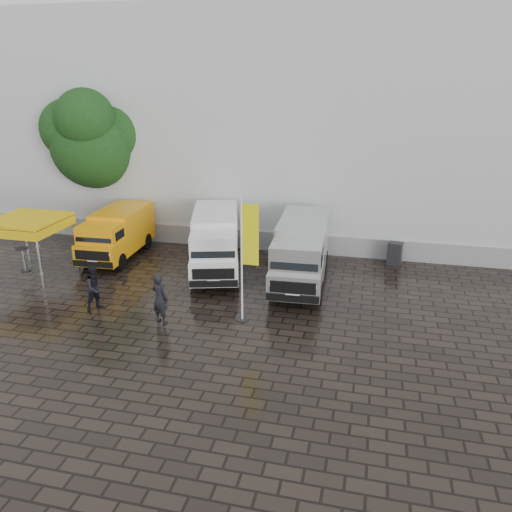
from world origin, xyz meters
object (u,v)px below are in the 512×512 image
at_px(van_silver, 301,253).
at_px(canopy_tent, 27,222).
at_px(wheelie_bin, 395,254).
at_px(van_white, 215,243).
at_px(cocktail_table, 24,260).
at_px(person_front, 160,298).
at_px(flagpole, 247,256).
at_px(van_yellow, 117,235).
at_px(person_tent, 96,288).

relative_size(van_silver, canopy_tent, 2.14).
distance_m(van_silver, wheelie_bin, 5.28).
height_order(van_white, wheelie_bin, van_white).
height_order(van_white, van_silver, van_silver).
bearing_deg(cocktail_table, wheelie_bin, 16.32).
xyz_separation_m(van_silver, wheelie_bin, (4.09, 3.24, -0.80)).
xyz_separation_m(van_silver, person_front, (-4.45, -5.04, -0.38)).
distance_m(van_silver, flagpole, 4.54).
bearing_deg(van_yellow, van_white, -8.44).
height_order(van_yellow, wheelie_bin, van_yellow).
relative_size(cocktail_table, wheelie_bin, 1.03).
bearing_deg(flagpole, person_front, -163.74).
bearing_deg(wheelie_bin, flagpole, -114.62).
bearing_deg(cocktail_table, canopy_tent, -15.65).
bearing_deg(van_silver, person_tent, -150.97).
distance_m(van_white, cocktail_table, 8.99).
relative_size(van_yellow, person_front, 2.62).
bearing_deg(van_yellow, wheelie_bin, 6.59).
height_order(van_silver, wheelie_bin, van_silver).
bearing_deg(van_yellow, van_silver, -8.96).
bearing_deg(person_front, wheelie_bin, -114.94).
relative_size(van_white, person_front, 3.14).
bearing_deg(van_yellow, cocktail_table, -143.64).
height_order(canopy_tent, cocktail_table, canopy_tent).
xyz_separation_m(van_yellow, van_silver, (9.40, -1.03, 0.18)).
bearing_deg(wheelie_bin, van_white, -149.48).
distance_m(flagpole, wheelie_bin, 9.42).
distance_m(van_yellow, wheelie_bin, 13.69).
bearing_deg(person_tent, van_silver, -27.94).
distance_m(cocktail_table, wheelie_bin, 17.58).
relative_size(canopy_tent, person_front, 1.50).
height_order(wheelie_bin, person_tent, person_tent).
distance_m(van_yellow, van_silver, 9.46).
distance_m(van_white, van_silver, 4.12).
distance_m(canopy_tent, wheelie_bin, 17.10).
bearing_deg(flagpole, person_tent, -176.05).
bearing_deg(wheelie_bin, van_silver, -129.66).
distance_m(person_front, person_tent, 2.93).
distance_m(van_yellow, person_front, 7.84).
distance_m(van_white, flagpole, 5.51).
distance_m(van_yellow, canopy_tent, 4.19).
distance_m(van_white, canopy_tent, 8.45).
bearing_deg(person_front, van_yellow, -29.79).
bearing_deg(person_tent, van_white, -2.53).
distance_m(wheelie_bin, person_front, 11.90).
xyz_separation_m(flagpole, wheelie_bin, (5.49, 7.38, -2.04)).
relative_size(van_white, person_tent, 3.36).
bearing_deg(canopy_tent, person_tent, -29.20).
xyz_separation_m(van_silver, cocktail_table, (-12.77, -1.70, -0.79)).
distance_m(canopy_tent, cocktail_table, 2.04).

